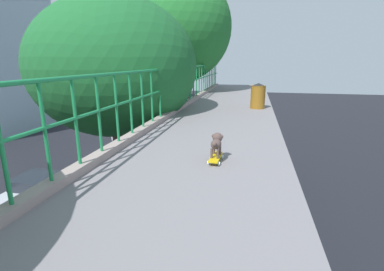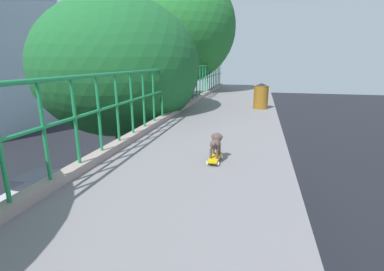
{
  "view_description": "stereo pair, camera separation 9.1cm",
  "coord_description": "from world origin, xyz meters",
  "px_view_note": "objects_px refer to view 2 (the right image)",
  "views": [
    {
      "loc": [
        2.05,
        -2.39,
        6.53
      ],
      "look_at": [
        1.06,
        2.15,
        5.29
      ],
      "focal_mm": 26.36,
      "sensor_mm": 36.0,
      "label": 1
    },
    {
      "loc": [
        2.14,
        -2.37,
        6.53
      ],
      "look_at": [
        1.06,
        2.15,
        5.29
      ],
      "focal_mm": 26.36,
      "sensor_mm": 36.0,
      "label": 2
    }
  ],
  "objects_px": {
    "litter_bin": "(261,96)",
    "small_dog": "(216,142)",
    "car_grey_third": "(56,252)",
    "city_bus": "(154,110)",
    "toy_skateboard": "(215,158)",
    "car_silver_fourth": "(40,190)"
  },
  "relations": [
    {
      "from": "car_grey_third",
      "to": "city_bus",
      "type": "distance_m",
      "value": 19.4
    },
    {
      "from": "city_bus",
      "to": "toy_skateboard",
      "type": "bearing_deg",
      "value": -66.48
    },
    {
      "from": "car_grey_third",
      "to": "litter_bin",
      "type": "height_order",
      "value": "litter_bin"
    },
    {
      "from": "car_silver_fourth",
      "to": "small_dog",
      "type": "relative_size",
      "value": 9.96
    },
    {
      "from": "city_bus",
      "to": "small_dog",
      "type": "distance_m",
      "value": 23.57
    },
    {
      "from": "car_silver_fourth",
      "to": "toy_skateboard",
      "type": "relative_size",
      "value": 8.1
    },
    {
      "from": "litter_bin",
      "to": "small_dog",
      "type": "bearing_deg",
      "value": -97.16
    },
    {
      "from": "toy_skateboard",
      "to": "small_dog",
      "type": "relative_size",
      "value": 1.23
    },
    {
      "from": "car_grey_third",
      "to": "toy_skateboard",
      "type": "xyz_separation_m",
      "value": [
        5.41,
        -2.46,
        4.48
      ]
    },
    {
      "from": "city_bus",
      "to": "toy_skateboard",
      "type": "relative_size",
      "value": 21.74
    },
    {
      "from": "city_bus",
      "to": "small_dog",
      "type": "relative_size",
      "value": 26.73
    },
    {
      "from": "car_grey_third",
      "to": "small_dog",
      "type": "bearing_deg",
      "value": -23.97
    },
    {
      "from": "city_bus",
      "to": "small_dog",
      "type": "bearing_deg",
      "value": -66.42
    },
    {
      "from": "toy_skateboard",
      "to": "small_dog",
      "type": "xyz_separation_m",
      "value": [
        0.0,
        0.06,
        0.23
      ]
    },
    {
      "from": "toy_skateboard",
      "to": "small_dog",
      "type": "distance_m",
      "value": 0.24
    },
    {
      "from": "car_grey_third",
      "to": "car_silver_fourth",
      "type": "bearing_deg",
      "value": 136.22
    },
    {
      "from": "car_silver_fourth",
      "to": "litter_bin",
      "type": "bearing_deg",
      "value": -4.45
    },
    {
      "from": "car_grey_third",
      "to": "toy_skateboard",
      "type": "bearing_deg",
      "value": -24.48
    },
    {
      "from": "toy_skateboard",
      "to": "small_dog",
      "type": "height_order",
      "value": "small_dog"
    },
    {
      "from": "city_bus",
      "to": "car_silver_fourth",
      "type": "bearing_deg",
      "value": -89.25
    },
    {
      "from": "car_grey_third",
      "to": "car_silver_fourth",
      "type": "xyz_separation_m",
      "value": [
        -3.72,
        3.56,
        0.05
      ]
    },
    {
      "from": "small_dog",
      "to": "city_bus",
      "type": "bearing_deg",
      "value": 113.58
    }
  ]
}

